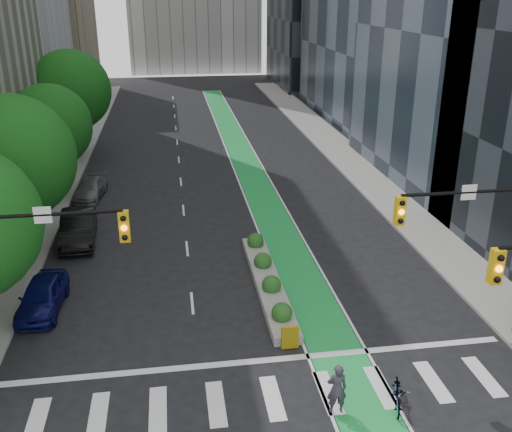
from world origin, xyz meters
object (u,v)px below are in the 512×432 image
object	(u,v)px
median_planter	(268,280)
parked_car_left_mid	(78,227)
bicycle	(398,393)
parked_car_left_near	(42,296)
parked_car_left_far	(91,189)
cyclist	(337,389)

from	to	relation	value
median_planter	parked_car_left_mid	bearing A→B (deg)	144.68
median_planter	bicycle	bearing A→B (deg)	-71.64
parked_car_left_near	parked_car_left_mid	distance (m)	7.56
parked_car_left_far	median_planter	bearing A→B (deg)	-48.23
median_planter	bicycle	distance (m)	9.52
bicycle	cyclist	distance (m)	2.25
cyclist	parked_car_left_near	size ratio (longest dim) A/B	0.45
parked_car_left_mid	parked_car_left_near	bearing A→B (deg)	-98.36
parked_car_left_mid	bicycle	bearing A→B (deg)	-55.42
parked_car_left_near	parked_car_left_far	size ratio (longest dim) A/B	1.02
median_planter	parked_car_left_near	xyz separation A→B (m)	(-10.30, -0.64, 0.35)
parked_car_left_near	parked_car_left_mid	xyz separation A→B (m)	(0.57, 7.54, 0.13)
parked_car_left_far	cyclist	bearing A→B (deg)	-58.14
median_planter	parked_car_left_far	xyz separation A→B (m)	(-9.94, 14.49, 0.24)
bicycle	parked_car_left_far	xyz separation A→B (m)	(-12.94, 23.52, 0.11)
median_planter	parked_car_left_far	distance (m)	17.57
cyclist	parked_car_left_mid	xyz separation A→B (m)	(-10.53, 15.93, -0.10)
bicycle	parked_car_left_mid	world-z (taller)	parked_car_left_mid
median_planter	parked_car_left_far	bearing A→B (deg)	124.45
parked_car_left_far	parked_car_left_mid	bearing A→B (deg)	-81.13
bicycle	parked_car_left_far	bearing A→B (deg)	137.38
parked_car_left_mid	parked_car_left_far	size ratio (longest dim) A/B	1.23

